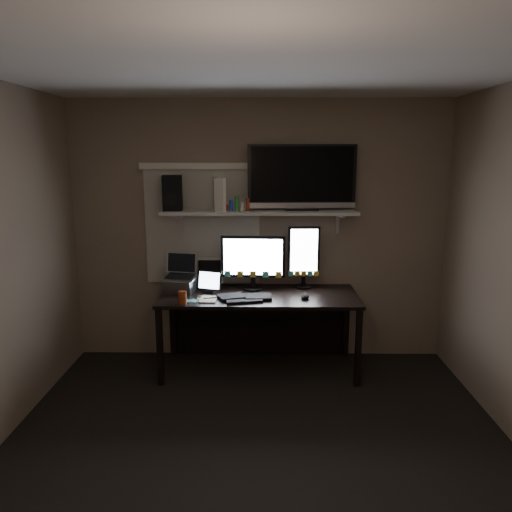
{
  "coord_description": "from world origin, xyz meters",
  "views": [
    {
      "loc": [
        0.03,
        -2.97,
        2.0
      ],
      "look_at": [
        -0.03,
        1.25,
        1.13
      ],
      "focal_mm": 35.0,
      "sensor_mm": 36.0,
      "label": 1
    }
  ],
  "objects_px": {
    "keyboard": "(245,297)",
    "tablet": "(209,282)",
    "desk": "(259,309)",
    "cup": "(182,297)",
    "game_console": "(220,194)",
    "monitor_landscape": "(253,262)",
    "speaker": "(172,193)",
    "mouse": "(305,296)",
    "laptop": "(180,273)",
    "tv": "(302,177)",
    "monitor_portrait": "(304,257)"
  },
  "relations": [
    {
      "from": "desk",
      "to": "keyboard",
      "type": "relative_size",
      "value": 3.75
    },
    {
      "from": "cup",
      "to": "speaker",
      "type": "distance_m",
      "value": 0.99
    },
    {
      "from": "keyboard",
      "to": "tablet",
      "type": "relative_size",
      "value": 1.98
    },
    {
      "from": "monitor_portrait",
      "to": "game_console",
      "type": "height_order",
      "value": "game_console"
    },
    {
      "from": "mouse",
      "to": "tablet",
      "type": "height_order",
      "value": "tablet"
    },
    {
      "from": "tv",
      "to": "game_console",
      "type": "relative_size",
      "value": 3.3
    },
    {
      "from": "keyboard",
      "to": "speaker",
      "type": "distance_m",
      "value": 1.17
    },
    {
      "from": "monitor_portrait",
      "to": "monitor_landscape",
      "type": "bearing_deg",
      "value": -172.79
    },
    {
      "from": "laptop",
      "to": "speaker",
      "type": "height_order",
      "value": "speaker"
    },
    {
      "from": "monitor_portrait",
      "to": "game_console",
      "type": "xyz_separation_m",
      "value": [
        -0.79,
        -0.05,
        0.6
      ]
    },
    {
      "from": "monitor_landscape",
      "to": "keyboard",
      "type": "xyz_separation_m",
      "value": [
        -0.07,
        -0.3,
        -0.25
      ]
    },
    {
      "from": "mouse",
      "to": "monitor_landscape",
      "type": "bearing_deg",
      "value": 145.25
    },
    {
      "from": "cup",
      "to": "speaker",
      "type": "bearing_deg",
      "value": 106.43
    },
    {
      "from": "mouse",
      "to": "game_console",
      "type": "xyz_separation_m",
      "value": [
        -0.77,
        0.32,
        0.88
      ]
    },
    {
      "from": "laptop",
      "to": "tv",
      "type": "relative_size",
      "value": 0.35
    },
    {
      "from": "keyboard",
      "to": "mouse",
      "type": "height_order",
      "value": "mouse"
    },
    {
      "from": "tablet",
      "to": "speaker",
      "type": "xyz_separation_m",
      "value": [
        -0.34,
        0.14,
        0.8
      ]
    },
    {
      "from": "mouse",
      "to": "tablet",
      "type": "relative_size",
      "value": 0.48
    },
    {
      "from": "cup",
      "to": "game_console",
      "type": "distance_m",
      "value": 1.02
    },
    {
      "from": "mouse",
      "to": "speaker",
      "type": "distance_m",
      "value": 1.54
    },
    {
      "from": "desk",
      "to": "monitor_portrait",
      "type": "height_order",
      "value": "monitor_portrait"
    },
    {
      "from": "monitor_landscape",
      "to": "speaker",
      "type": "relative_size",
      "value": 1.87
    },
    {
      "from": "desk",
      "to": "mouse",
      "type": "distance_m",
      "value": 0.52
    },
    {
      "from": "mouse",
      "to": "game_console",
      "type": "bearing_deg",
      "value": 154.98
    },
    {
      "from": "game_console",
      "to": "speaker",
      "type": "height_order",
      "value": "speaker"
    },
    {
      "from": "keyboard",
      "to": "monitor_portrait",
      "type": "bearing_deg",
      "value": 21.95
    },
    {
      "from": "desk",
      "to": "laptop",
      "type": "relative_size",
      "value": 5.2
    },
    {
      "from": "mouse",
      "to": "cup",
      "type": "relative_size",
      "value": 1.09
    },
    {
      "from": "keyboard",
      "to": "mouse",
      "type": "distance_m",
      "value": 0.53
    },
    {
      "from": "keyboard",
      "to": "speaker",
      "type": "height_order",
      "value": "speaker"
    },
    {
      "from": "game_console",
      "to": "speaker",
      "type": "xyz_separation_m",
      "value": [
        -0.44,
        0.0,
        0.01
      ]
    },
    {
      "from": "desk",
      "to": "tablet",
      "type": "bearing_deg",
      "value": -171.39
    },
    {
      "from": "laptop",
      "to": "tv",
      "type": "bearing_deg",
      "value": 19.16
    },
    {
      "from": "monitor_portrait",
      "to": "keyboard",
      "type": "bearing_deg",
      "value": -147.31
    },
    {
      "from": "mouse",
      "to": "laptop",
      "type": "height_order",
      "value": "laptop"
    },
    {
      "from": "tv",
      "to": "game_console",
      "type": "bearing_deg",
      "value": -179.14
    },
    {
      "from": "tablet",
      "to": "cup",
      "type": "height_order",
      "value": "tablet"
    },
    {
      "from": "game_console",
      "to": "mouse",
      "type": "bearing_deg",
      "value": -34.63
    },
    {
      "from": "monitor_landscape",
      "to": "tv",
      "type": "height_order",
      "value": "tv"
    },
    {
      "from": "cup",
      "to": "game_console",
      "type": "height_order",
      "value": "game_console"
    },
    {
      "from": "keyboard",
      "to": "game_console",
      "type": "height_order",
      "value": "game_console"
    },
    {
      "from": "desk",
      "to": "cup",
      "type": "xyz_separation_m",
      "value": [
        -0.66,
        -0.41,
        0.23
      ]
    },
    {
      "from": "game_console",
      "to": "speaker",
      "type": "distance_m",
      "value": 0.44
    },
    {
      "from": "monitor_portrait",
      "to": "tablet",
      "type": "distance_m",
      "value": 0.92
    },
    {
      "from": "cup",
      "to": "game_console",
      "type": "relative_size",
      "value": 0.35
    },
    {
      "from": "game_console",
      "to": "cup",
      "type": "bearing_deg",
      "value": -133.79
    },
    {
      "from": "laptop",
      "to": "desk",
      "type": "bearing_deg",
      "value": 13.86
    },
    {
      "from": "tablet",
      "to": "game_console",
      "type": "xyz_separation_m",
      "value": [
        0.1,
        0.14,
        0.8
      ]
    },
    {
      "from": "game_console",
      "to": "speaker",
      "type": "relative_size",
      "value": 0.94
    },
    {
      "from": "desk",
      "to": "monitor_landscape",
      "type": "relative_size",
      "value": 2.99
    }
  ]
}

